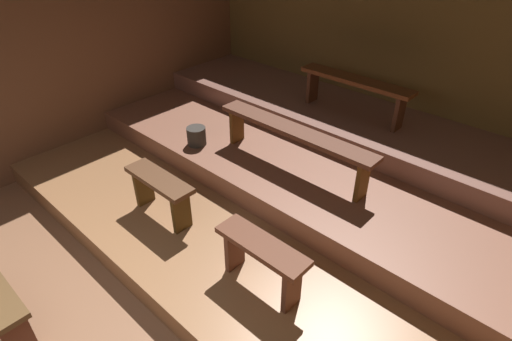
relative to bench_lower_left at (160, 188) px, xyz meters
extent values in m
cube|color=#8A5C40|center=(0.71, 0.60, -0.65)|extent=(6.77, 6.12, 0.08)
cube|color=brown|center=(0.71, 3.30, 0.77)|extent=(6.77, 0.06, 2.76)
cube|color=brown|center=(-2.31, 0.60, 0.77)|extent=(0.06, 6.12, 2.76)
cube|color=#966540|center=(0.71, 1.26, -0.49)|extent=(5.97, 4.01, 0.26)
cube|color=brown|center=(0.71, 1.96, -0.23)|extent=(5.97, 2.61, 0.26)
cube|color=brown|center=(0.71, 2.61, 0.03)|extent=(5.97, 1.32, 0.26)
cube|color=brown|center=(0.34, -1.67, -0.40)|extent=(0.05, 0.21, 0.44)
cube|color=#57331D|center=(0.00, 0.00, 0.11)|extent=(0.86, 0.26, 0.05)
cube|color=#503514|center=(-0.33, 0.00, -0.14)|extent=(0.05, 0.21, 0.44)
cube|color=#503514|center=(0.33, 0.00, -0.14)|extent=(0.05, 0.21, 0.44)
cube|color=brown|center=(1.42, 0.00, 0.11)|extent=(0.86, 0.26, 0.05)
cube|color=brown|center=(1.09, 0.00, -0.14)|extent=(0.05, 0.21, 0.44)
cube|color=brown|center=(1.74, 0.00, -0.14)|extent=(0.05, 0.21, 0.44)
cube|color=brown|center=(0.65, 1.37, 0.37)|extent=(2.03, 0.26, 0.05)
cube|color=brown|center=(-0.25, 1.37, 0.12)|extent=(0.05, 0.21, 0.44)
cube|color=brown|center=(1.54, 1.37, 0.12)|extent=(0.05, 0.21, 0.44)
cube|color=brown|center=(0.68, 2.55, 0.62)|extent=(1.50, 0.26, 0.05)
cube|color=#512E1F|center=(0.04, 2.55, 0.38)|extent=(0.05, 0.21, 0.44)
cube|color=#512E1F|center=(1.31, 2.55, 0.38)|extent=(0.05, 0.21, 0.44)
cylinder|color=#332D28|center=(-0.56, 0.97, 0.02)|extent=(0.24, 0.24, 0.23)
camera|label=1|loc=(3.04, -1.83, 2.46)|focal=28.55mm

